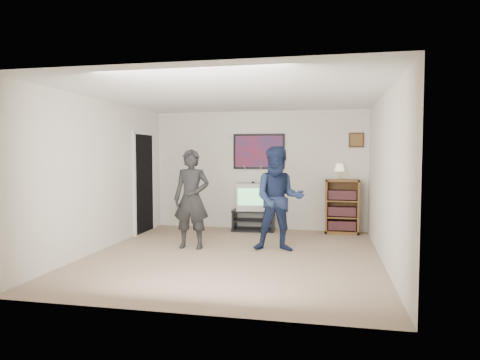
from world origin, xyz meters
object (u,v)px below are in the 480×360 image
(media_stand, at_px, (254,220))
(person_tall, at_px, (192,199))
(bookshelf, at_px, (342,206))
(person_short, at_px, (279,199))
(crt_television, at_px, (253,196))

(media_stand, bearing_deg, person_tall, -114.52)
(bookshelf, distance_m, person_short, 2.13)
(crt_television, xyz_separation_m, person_tall, (-0.73, -1.84, 0.13))
(person_short, bearing_deg, person_tall, 177.32)
(bookshelf, bearing_deg, crt_television, -178.42)
(person_short, bearing_deg, media_stand, 106.31)
(bookshelf, height_order, person_tall, person_tall)
(person_tall, bearing_deg, crt_television, 66.78)
(person_tall, bearing_deg, bookshelf, 35.10)
(person_tall, bearing_deg, media_stand, 66.31)
(crt_television, height_order, bookshelf, bookshelf)
(media_stand, distance_m, crt_television, 0.50)
(bookshelf, xyz_separation_m, person_short, (-1.07, -1.81, 0.32))
(bookshelf, relative_size, person_short, 0.63)
(media_stand, relative_size, crt_television, 1.36)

